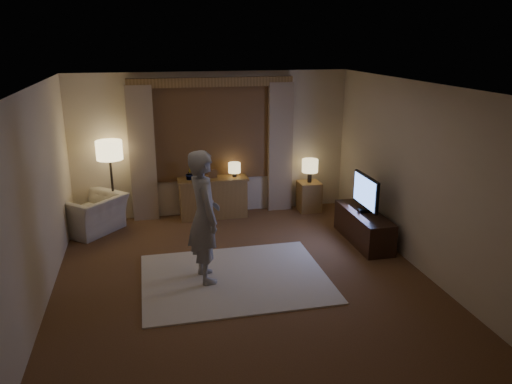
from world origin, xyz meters
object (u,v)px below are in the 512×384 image
object	(u,v)px
side_table	(309,196)
person	(204,217)
sideboard	(213,199)
tv_stand	(363,227)
armchair	(92,214)

from	to	relation	value
side_table	person	xyz separation A→B (m)	(-2.27, -2.40, 0.63)
sideboard	tv_stand	distance (m)	2.77
sideboard	tv_stand	world-z (taller)	sideboard
tv_stand	side_table	bearing A→B (deg)	102.95
side_table	armchair	bearing A→B (deg)	-176.58
sideboard	person	size ratio (longest dim) A/B	0.67
armchair	tv_stand	xyz separation A→B (m)	(4.29, -1.40, -0.07)
side_table	sideboard	bearing A→B (deg)	178.43
sideboard	person	xyz separation A→B (m)	(-0.45, -2.45, 0.56)
armchair	side_table	size ratio (longest dim) A/B	1.74
side_table	person	size ratio (longest dim) A/B	0.31
sideboard	side_table	distance (m)	1.82
side_table	person	bearing A→B (deg)	-133.39
tv_stand	person	world-z (taller)	person
sideboard	tv_stand	bearing A→B (deg)	-37.48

